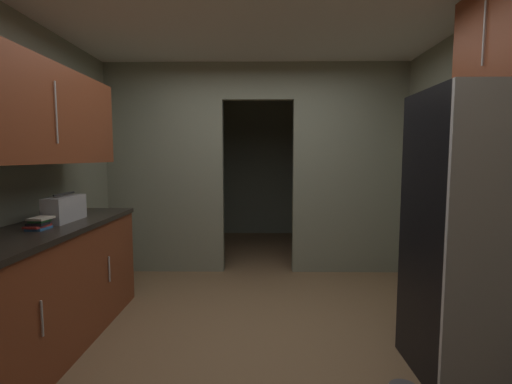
% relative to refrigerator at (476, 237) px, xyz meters
% --- Properties ---
extents(ground, '(20.00, 20.00, 0.00)m').
position_rel_refrigerator_xyz_m(ground, '(-1.46, 0.47, -0.94)').
color(ground, brown).
extents(kitchen_overhead_slab, '(4.11, 7.52, 0.06)m').
position_rel_refrigerator_xyz_m(kitchen_overhead_slab, '(-1.46, 1.00, 1.69)').
color(kitchen_overhead_slab, silver).
extents(kitchen_partition, '(3.71, 0.12, 2.59)m').
position_rel_refrigerator_xyz_m(kitchen_partition, '(-1.47, 2.23, 0.41)').
color(kitchen_partition, gray).
rests_on(kitchen_partition, ground).
extents(adjoining_room_shell, '(3.71, 2.42, 2.59)m').
position_rel_refrigerator_xyz_m(adjoining_room_shell, '(-1.46, 3.94, 0.36)').
color(adjoining_room_shell, gray).
rests_on(adjoining_room_shell, ground).
extents(refrigerator, '(0.73, 0.71, 1.87)m').
position_rel_refrigerator_xyz_m(refrigerator, '(0.00, 0.00, 0.00)').
color(refrigerator, black).
rests_on(refrigerator, ground).
extents(lower_cabinet_run, '(0.62, 2.20, 0.94)m').
position_rel_refrigerator_xyz_m(lower_cabinet_run, '(-3.00, 0.21, -0.47)').
color(lower_cabinet_run, brown).
rests_on(lower_cabinet_run, ground).
extents(upper_cabinet_counterside, '(0.36, 1.98, 0.71)m').
position_rel_refrigerator_xyz_m(upper_cabinet_counterside, '(-3.00, 0.21, 0.82)').
color(upper_cabinet_counterside, brown).
extents(boombox, '(0.16, 0.43, 0.23)m').
position_rel_refrigerator_xyz_m(boombox, '(-2.97, 0.54, 0.10)').
color(boombox, '#B2B2B7').
rests_on(boombox, lower_cabinet_run).
extents(book_stack, '(0.15, 0.18, 0.09)m').
position_rel_refrigerator_xyz_m(book_stack, '(-2.98, 0.21, 0.04)').
color(book_stack, '#2D609E').
rests_on(book_stack, lower_cabinet_run).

